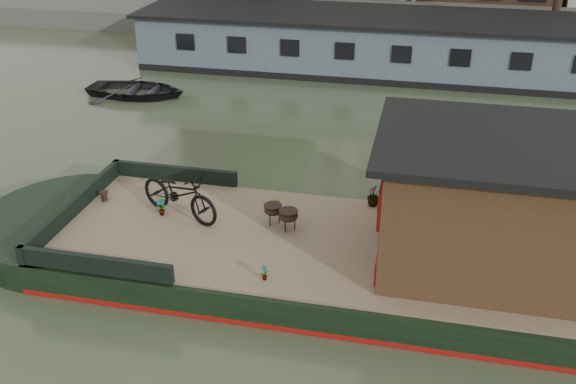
% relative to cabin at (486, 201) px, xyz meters
% --- Properties ---
extents(ground, '(120.00, 120.00, 0.00)m').
position_rel_cabin_xyz_m(ground, '(-2.19, 0.00, -1.88)').
color(ground, '#363E27').
rests_on(ground, ground).
extents(houseboat_hull, '(14.01, 4.02, 0.60)m').
position_rel_cabin_xyz_m(houseboat_hull, '(-3.52, 0.00, -1.60)').
color(houseboat_hull, black).
rests_on(houseboat_hull, ground).
extents(houseboat_deck, '(11.80, 3.80, 0.05)m').
position_rel_cabin_xyz_m(houseboat_deck, '(-2.19, 0.00, -1.25)').
color(houseboat_deck, '#8D7957').
rests_on(houseboat_deck, houseboat_hull).
extents(bow_bulwark, '(3.00, 4.00, 0.35)m').
position_rel_cabin_xyz_m(bow_bulwark, '(-7.25, 0.00, -1.05)').
color(bow_bulwark, black).
rests_on(bow_bulwark, houseboat_deck).
extents(cabin, '(4.00, 3.50, 2.42)m').
position_rel_cabin_xyz_m(cabin, '(0.00, 0.00, 0.00)').
color(cabin, '#331D14').
rests_on(cabin, houseboat_deck).
extents(bicycle, '(2.12, 1.42, 1.05)m').
position_rel_cabin_xyz_m(bicycle, '(-5.93, 0.37, -0.70)').
color(bicycle, black).
rests_on(bicycle, houseboat_deck).
extents(potted_plant_a, '(0.25, 0.23, 0.40)m').
position_rel_cabin_xyz_m(potted_plant_a, '(-6.33, 0.31, -1.03)').
color(potted_plant_a, maroon).
rests_on(potted_plant_a, houseboat_deck).
extents(potted_plant_b, '(0.20, 0.21, 0.30)m').
position_rel_cabin_xyz_m(potted_plant_b, '(-4.02, 0.91, -1.08)').
color(potted_plant_b, maroon).
rests_on(potted_plant_b, houseboat_deck).
extents(potted_plant_d, '(0.27, 0.27, 0.47)m').
position_rel_cabin_xyz_m(potted_plant_d, '(-2.10, 1.70, -0.99)').
color(potted_plant_d, '#933728').
rests_on(potted_plant_d, houseboat_deck).
extents(potted_plant_e, '(0.18, 0.19, 0.30)m').
position_rel_cabin_xyz_m(potted_plant_e, '(-3.67, -1.48, -1.08)').
color(potted_plant_e, '#9B522D').
rests_on(potted_plant_e, houseboat_deck).
extents(brazier_front, '(0.53, 0.53, 0.44)m').
position_rel_cabin_xyz_m(brazier_front, '(-3.64, 0.30, -1.01)').
color(brazier_front, black).
rests_on(brazier_front, houseboat_deck).
extents(brazier_rear, '(0.52, 0.52, 0.42)m').
position_rel_cabin_xyz_m(brazier_rear, '(-4.00, 0.49, -1.02)').
color(brazier_rear, black).
rests_on(brazier_rear, houseboat_deck).
extents(bollard_port, '(0.19, 0.19, 0.22)m').
position_rel_cabin_xyz_m(bollard_port, '(-7.79, 0.63, -1.12)').
color(bollard_port, black).
rests_on(bollard_port, houseboat_deck).
extents(bollard_stbd, '(0.15, 0.15, 0.18)m').
position_rel_cabin_xyz_m(bollard_stbd, '(-7.79, -1.69, -1.14)').
color(bollard_stbd, black).
rests_on(bollard_stbd, houseboat_deck).
extents(dinghy, '(3.44, 2.48, 0.71)m').
position_rel_cabin_xyz_m(dinghy, '(-10.94, 9.06, -1.52)').
color(dinghy, black).
rests_on(dinghy, ground).
extents(far_houseboat, '(20.40, 4.40, 2.11)m').
position_rel_cabin_xyz_m(far_houseboat, '(-2.19, 14.00, -0.91)').
color(far_houseboat, slate).
rests_on(far_houseboat, ground).
extents(quay, '(60.00, 6.00, 0.90)m').
position_rel_cabin_xyz_m(quay, '(-2.19, 20.50, -1.43)').
color(quay, '#47443F').
rests_on(quay, ground).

